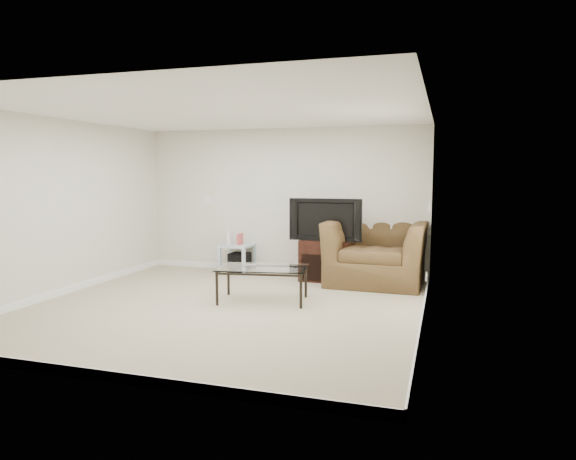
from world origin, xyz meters
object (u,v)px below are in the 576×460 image
(coffee_table, at_px, (263,284))
(tv_stand, at_px, (327,260))
(recliner, at_px, (376,242))
(television, at_px, (327,219))
(side_table, at_px, (237,258))
(subwoofer, at_px, (240,262))

(coffee_table, bearing_deg, tv_stand, 71.89)
(coffee_table, bearing_deg, recliner, 50.72)
(television, relative_size, recliner, 0.71)
(tv_stand, height_order, television, television)
(side_table, bearing_deg, coffee_table, -58.20)
(recliner, bearing_deg, coffee_table, -127.88)
(television, xyz_separation_m, recliner, (0.79, 0.03, -0.34))
(side_table, relative_size, recliner, 0.34)
(recliner, xyz_separation_m, coffee_table, (-1.31, -1.61, -0.43))
(television, distance_m, recliner, 0.86)
(television, distance_m, coffee_table, 1.83)
(side_table, distance_m, coffee_table, 2.16)
(side_table, relative_size, subwoofer, 1.61)
(subwoofer, distance_m, recliner, 2.48)
(subwoofer, height_order, coffee_table, coffee_table)
(side_table, xyz_separation_m, subwoofer, (0.03, 0.02, -0.07))
(tv_stand, xyz_separation_m, subwoofer, (-1.63, 0.25, -0.16))
(television, distance_m, side_table, 1.85)
(subwoofer, bearing_deg, recliner, -5.87)
(recliner, bearing_deg, side_table, 176.05)
(subwoofer, distance_m, coffee_table, 2.16)
(television, height_order, subwoofer, television)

